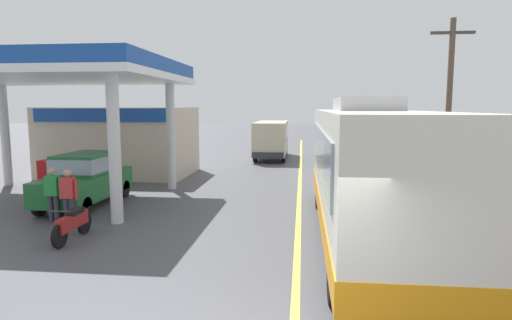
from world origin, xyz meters
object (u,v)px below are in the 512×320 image
at_px(motorcycle_parked_forecourt, 73,223).
at_px(minibus_opposing_lane, 272,136).
at_px(pedestrian_by_shop, 69,194).
at_px(car_at_pump, 86,176).
at_px(coach_bus_main, 369,173).
at_px(pedestrian_near_pump, 53,192).

bearing_deg(motorcycle_parked_forecourt, minibus_opposing_lane, 78.15).
bearing_deg(pedestrian_by_shop, car_at_pump, 107.75).
xyz_separation_m(coach_bus_main, pedestrian_by_shop, (-8.40, 0.26, -0.79)).
bearing_deg(minibus_opposing_lane, coach_bus_main, -77.66).
relative_size(minibus_opposing_lane, pedestrian_by_shop, 3.69).
height_order(minibus_opposing_lane, pedestrian_near_pump, minibus_opposing_lane).
bearing_deg(pedestrian_near_pump, car_at_pump, 94.44).
distance_m(coach_bus_main, car_at_pump, 9.68).
xyz_separation_m(minibus_opposing_lane, pedestrian_by_shop, (-4.64, -16.97, -0.54)).
distance_m(coach_bus_main, minibus_opposing_lane, 17.63).
height_order(minibus_opposing_lane, pedestrian_by_shop, minibus_opposing_lane).
bearing_deg(car_at_pump, minibus_opposing_lane, 69.21).
bearing_deg(motorcycle_parked_forecourt, car_at_pump, 112.98).
bearing_deg(minibus_opposing_lane, car_at_pump, -110.79).
height_order(coach_bus_main, minibus_opposing_lane, coach_bus_main).
bearing_deg(pedestrian_by_shop, minibus_opposing_lane, 74.72).
xyz_separation_m(motorcycle_parked_forecourt, pedestrian_by_shop, (-0.81, 1.27, 0.49)).
bearing_deg(coach_bus_main, minibus_opposing_lane, 102.34).
bearing_deg(coach_bus_main, car_at_pump, 162.92).
xyz_separation_m(pedestrian_near_pump, pedestrian_by_shop, (0.65, -0.27, 0.00)).
height_order(pedestrian_near_pump, pedestrian_by_shop, same).
bearing_deg(pedestrian_near_pump, minibus_opposing_lane, 72.44).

